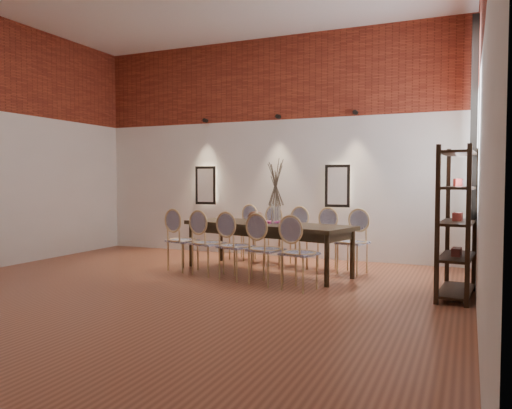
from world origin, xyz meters
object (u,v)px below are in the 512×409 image
at_px(bowl, 256,217).
at_px(book, 266,222).
at_px(chair_near_b, 208,243).
at_px(chair_near_d, 266,250).
at_px(chair_near_c, 236,246).
at_px(chair_far_d, 321,240).
at_px(vase, 276,214).
at_px(chair_near_e, 299,253).
at_px(dining_table, 266,248).
at_px(chair_far_c, 293,237).
at_px(chair_near_a, 183,240).
at_px(chair_far_b, 267,235).
at_px(shelving_rack, 457,222).
at_px(chair_far_e, 353,242).
at_px(chair_far_a, 243,233).

height_order(bowl, book, bowl).
height_order(chair_near_b, bowl, chair_near_b).
bearing_deg(chair_near_d, chair_near_c, 180.00).
xyz_separation_m(chair_near_c, chair_far_d, (0.90, 1.23, 0.00)).
relative_size(chair_near_b, vase, 3.13).
bearing_deg(chair_near_c, chair_near_e, -0.00).
xyz_separation_m(dining_table, chair_far_c, (0.19, 0.69, 0.09)).
relative_size(chair_near_a, book, 3.62).
height_order(chair_near_d, chair_far_c, same).
bearing_deg(chair_near_e, chair_near_d, -180.00).
bearing_deg(dining_table, book, 137.56).
relative_size(chair_near_c, vase, 3.13).
height_order(chair_near_b, chair_far_b, same).
bearing_deg(dining_table, chair_far_b, 127.10).
xyz_separation_m(dining_table, book, (-0.02, 0.03, 0.39)).
distance_m(chair_near_a, shelving_rack, 3.96).
bearing_deg(chair_near_c, chair_near_d, -0.00).
xyz_separation_m(chair_near_d, book, (-0.35, 0.86, 0.30)).
bearing_deg(chair_far_e, shelving_rack, 160.70).
bearing_deg(chair_far_a, bowl, 140.01).
distance_m(chair_far_c, book, 0.75).
bearing_deg(chair_far_a, chair_near_a, 90.00).
distance_m(chair_far_d, shelving_rack, 2.35).
relative_size(chair_near_e, chair_far_d, 1.00).
bearing_deg(chair_far_d, book, 50.58).
bearing_deg(chair_far_e, chair_near_d, 69.28).
bearing_deg(vase, chair_far_d, 47.52).
bearing_deg(chair_far_b, dining_table, 127.10).
distance_m(chair_near_a, chair_far_a, 1.43).
relative_size(dining_table, chair_far_c, 2.87).
bearing_deg(chair_far_a, book, 146.79).
height_order(chair_near_c, chair_near_d, same).
xyz_separation_m(chair_near_a, chair_near_e, (2.08, -0.58, 0.00)).
distance_m(chair_near_c, chair_near_d, 0.54).
bearing_deg(chair_near_b, chair_near_e, -0.00).
bearing_deg(book, vase, -22.36).
bearing_deg(chair_near_e, chair_far_b, 138.61).
bearing_deg(chair_near_e, chair_far_a, 146.54).
bearing_deg(dining_table, chair_far_a, 146.54).
height_order(chair_far_b, shelving_rack, shelving_rack).
xyz_separation_m(vase, bowl, (-0.35, 0.04, -0.06)).
height_order(chair_far_a, shelving_rack, shelving_rack).
bearing_deg(shelving_rack, bowl, 172.41).
xyz_separation_m(bowl, book, (0.16, 0.03, -0.07)).
height_order(chair_far_d, shelving_rack, shelving_rack).
bearing_deg(chair_near_c, bowl, 104.30).
xyz_separation_m(chair_far_d, bowl, (-0.89, -0.55, 0.37)).
bearing_deg(book, shelving_rack, -13.49).
relative_size(chair_far_e, vase, 3.13).
relative_size(chair_near_a, chair_near_d, 1.00).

